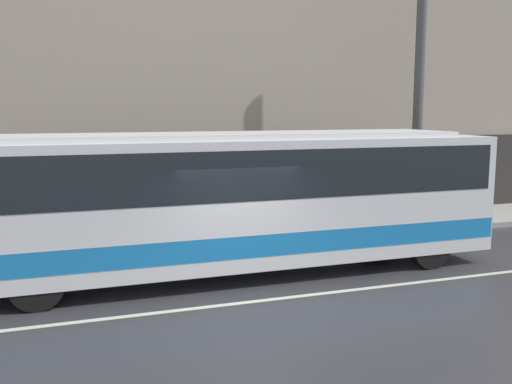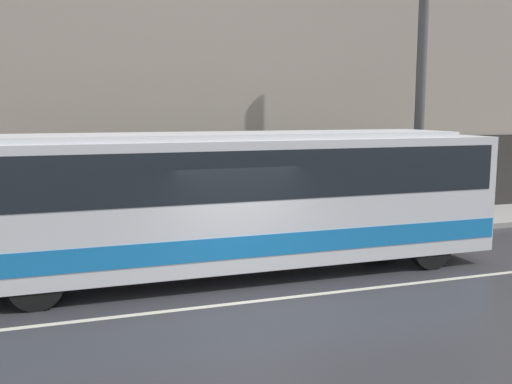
{
  "view_description": "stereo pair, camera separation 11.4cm",
  "coord_description": "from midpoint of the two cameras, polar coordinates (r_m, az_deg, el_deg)",
  "views": [
    {
      "loc": [
        -3.38,
        -9.89,
        3.62
      ],
      "look_at": [
        0.79,
        1.97,
        1.82
      ],
      "focal_mm": 40.0,
      "sensor_mm": 36.0,
      "label": 1
    },
    {
      "loc": [
        -3.27,
        -9.93,
        3.62
      ],
      "look_at": [
        0.79,
        1.97,
        1.82
      ],
      "focal_mm": 40.0,
      "sensor_mm": 36.0,
      "label": 2
    }
  ],
  "objects": [
    {
      "name": "sidewalk",
      "position": [
        16.1,
        -6.49,
        -4.58
      ],
      "size": [
        60.0,
        2.88,
        0.16
      ],
      "color": "#A09E99",
      "rests_on": "ground_plane"
    },
    {
      "name": "building_facade",
      "position": [
        17.33,
        -7.93,
        13.63
      ],
      "size": [
        60.0,
        0.35,
        10.98
      ],
      "color": "gray",
      "rests_on": "ground_plane"
    },
    {
      "name": "utility_pole_near",
      "position": [
        17.69,
        16.36,
        10.84
      ],
      "size": [
        0.29,
        0.29,
        8.76
      ],
      "color": "#4C4C4F",
      "rests_on": "sidewalk"
    },
    {
      "name": "lane_stripe",
      "position": [
        11.06,
        -0.3,
        -10.92
      ],
      "size": [
        54.0,
        0.14,
        0.01
      ],
      "color": "beige",
      "rests_on": "ground_plane"
    },
    {
      "name": "transit_bus",
      "position": [
        12.48,
        -3.07,
        -0.37
      ],
      "size": [
        12.5,
        2.54,
        3.14
      ],
      "color": "silver",
      "rests_on": "ground_plane"
    },
    {
      "name": "ground_plane",
      "position": [
        11.06,
        -0.3,
        -10.94
      ],
      "size": [
        60.0,
        60.0,
        0.0
      ],
      "primitive_type": "plane",
      "color": "#333338"
    },
    {
      "name": "pedestrian_waiting",
      "position": [
        15.65,
        0.05,
        -2.0
      ],
      "size": [
        0.36,
        0.36,
        1.51
      ],
      "color": "#1E5933",
      "rests_on": "sidewalk"
    }
  ]
}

